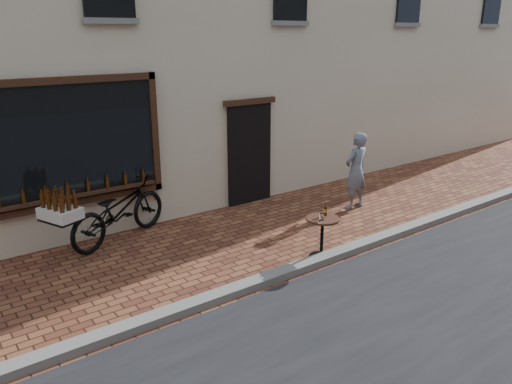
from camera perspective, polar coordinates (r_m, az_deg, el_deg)
ground at (r=7.73m, az=2.94°, el=-10.56°), size 90.00×90.00×0.00m
kerb at (r=7.83m, az=2.01°, el=-9.62°), size 90.00×0.25×0.12m
cargo_bicycle at (r=9.39m, az=-15.63°, el=-2.02°), size 2.61×1.59×1.23m
bistro_table at (r=8.45m, az=7.59°, el=-4.25°), size 0.56×0.56×0.97m
pedestrian at (r=10.92m, az=11.36°, el=2.40°), size 0.63×0.44×1.66m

